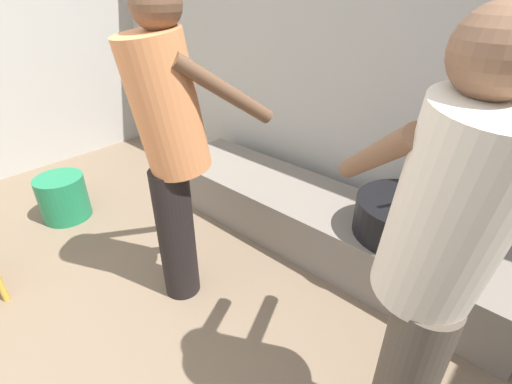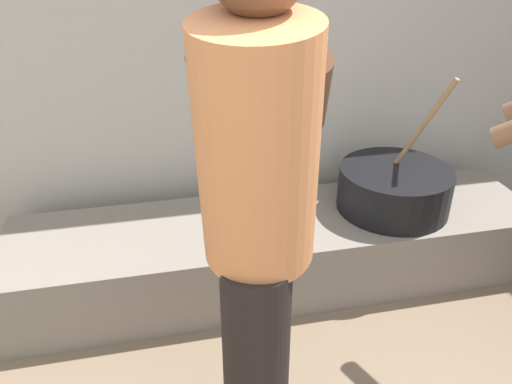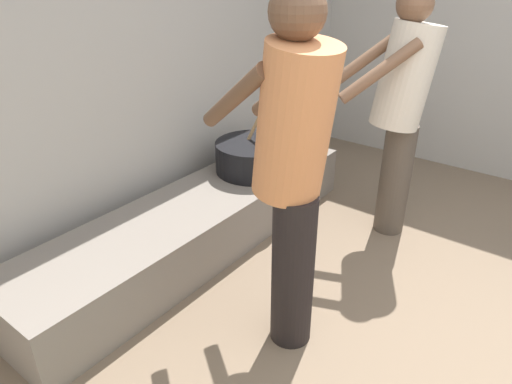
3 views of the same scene
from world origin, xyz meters
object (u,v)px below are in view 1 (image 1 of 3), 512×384
(cooking_pot_main, at_px, (404,218))
(bucket_green_plastic, at_px, (63,197))
(cook_in_orange_shirt, at_px, (171,141))
(cook_in_cream_shirt, at_px, (436,261))

(cooking_pot_main, distance_m, bucket_green_plastic, 2.41)
(cook_in_orange_shirt, relative_size, bucket_green_plastic, 4.68)
(bucket_green_plastic, bearing_deg, cook_in_orange_shirt, 6.51)
(cooking_pot_main, xyz_separation_m, cook_in_orange_shirt, (-0.87, -0.87, 0.48))
(cook_in_orange_shirt, bearing_deg, bucket_green_plastic, -173.49)
(cooking_pot_main, xyz_separation_m, bucket_green_plastic, (-2.16, -1.02, -0.28))
(cook_in_orange_shirt, distance_m, cook_in_cream_shirt, 1.24)
(cooking_pot_main, relative_size, cook_in_orange_shirt, 0.41)
(cooking_pot_main, bearing_deg, cook_in_orange_shirt, -134.89)
(cooking_pot_main, height_order, cook_in_orange_shirt, cook_in_orange_shirt)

